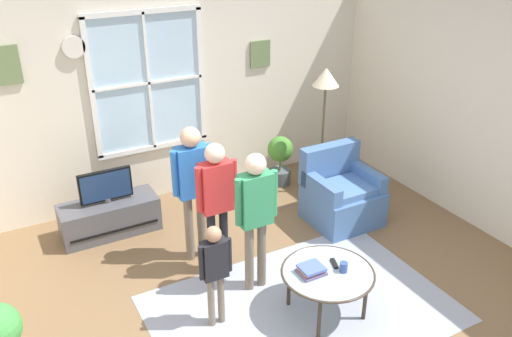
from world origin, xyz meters
name	(u,v)px	position (x,y,z in m)	size (l,w,h in m)	color
ground_plane	(284,314)	(0.00, 0.00, -0.01)	(6.07, 6.02, 0.02)	brown
back_wall	(167,92)	(-0.01, 2.77, 1.34)	(5.47, 0.17, 2.65)	beige
area_rug	(302,308)	(0.18, -0.02, 0.00)	(2.68, 1.83, 0.01)	#999EAD
tv_stand	(110,217)	(-1.02, 2.12, 0.20)	(1.08, 0.44, 0.40)	#4C4C51
television	(106,186)	(-1.02, 2.11, 0.60)	(0.58, 0.08, 0.38)	#4C4C4C
armchair	(341,195)	(1.44, 1.11, 0.33)	(0.76, 0.74, 0.87)	#476B9E
coffee_table	(328,274)	(0.35, -0.16, 0.42)	(0.84, 0.84, 0.45)	#99B2B7
book_stack	(311,270)	(0.20, -0.11, 0.48)	(0.23, 0.19, 0.07)	slate
cup	(344,267)	(0.47, -0.22, 0.49)	(0.07, 0.07, 0.09)	#334C8C
remote_near_books	(334,263)	(0.46, -0.09, 0.46)	(0.04, 0.14, 0.02)	black
person_red_shirt	(216,194)	(-0.25, 0.88, 0.88)	(0.42, 0.19, 1.41)	black
person_green_shirt	(256,207)	(-0.04, 0.47, 0.89)	(0.43, 0.19, 1.42)	#726656
person_black_shirt	(215,265)	(-0.59, 0.18, 0.63)	(0.30, 0.14, 1.00)	#726656
person_blue_shirt	(193,179)	(-0.35, 1.21, 0.92)	(0.44, 0.20, 1.47)	#726656
potted_plant_by_window	(280,157)	(1.30, 2.26, 0.38)	(0.34, 0.34, 0.67)	#4C565B
floor_lamp	(325,90)	(1.63, 1.80, 1.38)	(0.32, 0.32, 1.65)	black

